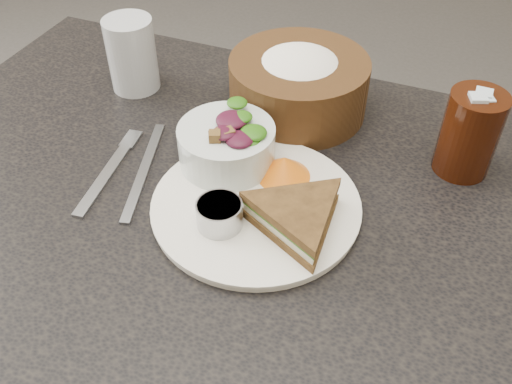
{
  "coord_description": "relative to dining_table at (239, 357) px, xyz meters",
  "views": [
    {
      "loc": [
        0.22,
        -0.47,
        1.25
      ],
      "look_at": [
        0.03,
        -0.0,
        0.78
      ],
      "focal_mm": 40.0,
      "sensor_mm": 36.0,
      "label": 1
    }
  ],
  "objects": [
    {
      "name": "dressing_ramekin",
      "position": [
        0.01,
        -0.05,
        0.4
      ],
      "size": [
        0.06,
        0.06,
        0.03
      ],
      "primitive_type": "cylinder",
      "rotation": [
        0.0,
        0.0,
        0.05
      ],
      "color": "#A4A6A9",
      "rests_on": "dinner_plate"
    },
    {
      "name": "salad_bowl",
      "position": [
        -0.03,
        0.06,
        0.42
      ],
      "size": [
        0.15,
        0.15,
        0.07
      ],
      "primitive_type": null,
      "rotation": [
        0.0,
        0.0,
        0.18
      ],
      "color": "silver",
      "rests_on": "dinner_plate"
    },
    {
      "name": "sandwich",
      "position": [
        0.09,
        -0.03,
        0.41
      ],
      "size": [
        0.19,
        0.19,
        0.04
      ],
      "primitive_type": null,
      "rotation": [
        0.0,
        0.0,
        -0.47
      ],
      "color": "brown",
      "rests_on": "dinner_plate"
    },
    {
      "name": "fork",
      "position": [
        -0.17,
        -0.02,
        0.38
      ],
      "size": [
        0.04,
        0.16,
        0.0
      ],
      "primitive_type": "cube",
      "rotation": [
        0.0,
        0.0,
        0.12
      ],
      "color": "#AEB2B9",
      "rests_on": "dining_table"
    },
    {
      "name": "knife",
      "position": [
        -0.13,
        0.01,
        0.38
      ],
      "size": [
        0.07,
        0.2,
        0.0
      ],
      "primitive_type": "cube",
      "rotation": [
        0.0,
        0.0,
        0.29
      ],
      "color": "#979BA2",
      "rests_on": "dining_table"
    },
    {
      "name": "water_glass",
      "position": [
        -0.25,
        0.19,
        0.43
      ],
      "size": [
        0.09,
        0.09,
        0.11
      ],
      "primitive_type": "cylinder",
      "rotation": [
        0.0,
        0.0,
        -0.19
      ],
      "color": "#AEB3B8",
      "rests_on": "dining_table"
    },
    {
      "name": "cola_glass",
      "position": [
        0.26,
        0.17,
        0.44
      ],
      "size": [
        0.08,
        0.08,
        0.13
      ],
      "primitive_type": null,
      "rotation": [
        0.0,
        0.0,
        0.03
      ],
      "color": "black",
      "rests_on": "dining_table"
    },
    {
      "name": "dining_table",
      "position": [
        0.0,
        0.0,
        0.0
      ],
      "size": [
        1.0,
        0.7,
        0.75
      ],
      "primitive_type": "cube",
      "color": "black",
      "rests_on": "floor"
    },
    {
      "name": "dinner_plate",
      "position": [
        0.03,
        -0.0,
        0.38
      ],
      "size": [
        0.26,
        0.26,
        0.01
      ],
      "primitive_type": "cylinder",
      "color": "silver",
      "rests_on": "dining_table"
    },
    {
      "name": "bread_basket",
      "position": [
        0.01,
        0.22,
        0.43
      ],
      "size": [
        0.25,
        0.25,
        0.12
      ],
      "primitive_type": null,
      "rotation": [
        0.0,
        0.0,
        0.3
      ],
      "color": "#482E16",
      "rests_on": "dining_table"
    },
    {
      "name": "orange_wedge",
      "position": [
        0.05,
        0.06,
        0.4
      ],
      "size": [
        0.1,
        0.1,
        0.03
      ],
      "primitive_type": "cone",
      "rotation": [
        0.0,
        0.0,
        0.65
      ],
      "color": "orange",
      "rests_on": "dinner_plate"
    }
  ]
}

